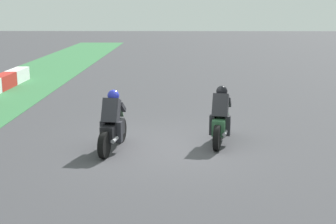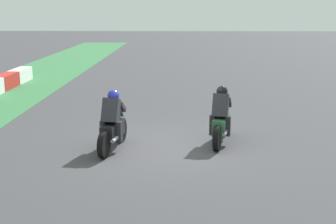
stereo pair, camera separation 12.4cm
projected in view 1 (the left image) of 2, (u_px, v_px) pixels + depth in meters
ground_plane at (164, 146)px, 12.05m from camera, size 120.00×120.00×0.00m
rider_lane_a at (221, 120)px, 12.26m from camera, size 2.02×0.63×1.51m
rider_lane_b at (113, 126)px, 11.66m from camera, size 2.03×0.61×1.51m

